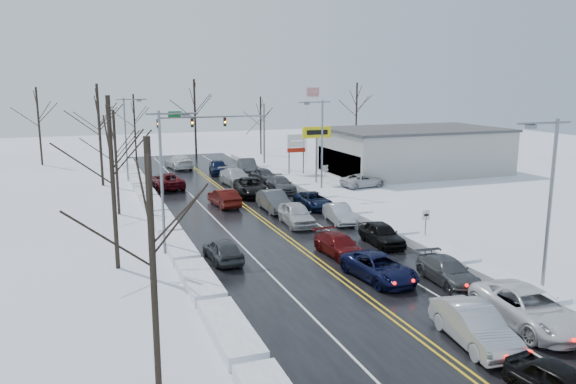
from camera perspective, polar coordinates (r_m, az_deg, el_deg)
name	(u,v)px	position (r m, az deg, el deg)	size (l,w,h in m)	color
ground	(271,226)	(42.39, -1.71, -3.49)	(160.00, 160.00, 0.00)	white
road_surface	(263,220)	(44.23, -2.53, -2.87)	(14.00, 84.00, 0.01)	black
snow_bank_left	(166,229)	(42.62, -12.33, -3.67)	(1.64, 72.00, 0.59)	white
snow_bank_right	(350,212)	(47.03, 6.32, -2.07)	(1.64, 72.00, 0.59)	white
traffic_signal_mast	(225,125)	(69.07, -6.47, 6.77)	(13.28, 0.39, 8.00)	slate
tires_plus_sign	(317,136)	(59.98, 2.93, 5.69)	(3.20, 0.34, 6.00)	slate
used_vehicles_sign	(296,146)	(65.69, 0.85, 4.72)	(2.20, 0.22, 4.65)	slate
speed_limit_sign	(426,220)	(38.56, 13.83, -2.81)	(0.55, 0.09, 2.35)	slate
flagpole	(308,118)	(74.58, 2.00, 7.51)	(1.87, 1.20, 10.00)	silver
dealership_building	(414,150)	(68.33, 12.71, 4.14)	(20.40, 12.40, 5.30)	#A4A49F
streetlight_se	(548,194)	(30.33, 24.88, -0.21)	(3.20, 0.25, 9.00)	slate
streetlight_ne	(320,139)	(53.60, 3.29, 5.37)	(3.20, 0.25, 9.00)	slate
streetlight_sw	(165,171)	(35.62, -12.42, 2.14)	(3.20, 0.25, 9.00)	slate
streetlight_nw	(127,132)	(63.29, -16.00, 5.86)	(3.20, 0.25, 9.00)	slate
tree_left_a	(150,216)	(19.51, -13.80, -2.42)	(3.60, 3.60, 9.00)	#2D231C
tree_left_b	(111,149)	(33.13, -17.56, 4.14)	(4.00, 4.00, 10.00)	#2D231C
tree_left_c	(115,142)	(47.19, -17.17, 4.86)	(3.40, 3.40, 8.50)	#2D231C
tree_left_d	(99,115)	(61.00, -18.69, 7.42)	(4.20, 4.20, 10.50)	#2D231C
tree_left_e	(99,115)	(73.03, -18.66, 7.41)	(3.80, 3.80, 9.50)	#2D231C
tree_far_a	(38,111)	(79.13, -24.08, 7.53)	(4.00, 4.00, 10.00)	#2D231C
tree_far_b	(134,114)	(80.31, -15.37, 7.65)	(3.60, 3.60, 9.00)	#2D231C
tree_far_c	(195,103)	(79.37, -9.46, 8.86)	(4.40, 4.40, 11.00)	#2D231C
tree_far_d	(261,114)	(83.37, -2.80, 7.91)	(3.40, 3.40, 8.50)	#2D231C
tree_far_e	(357,103)	(89.86, 6.99, 8.97)	(4.20, 4.20, 10.50)	#2D231C
queued_car_1	(473,344)	(25.47, 18.30, -14.42)	(1.72, 4.93, 1.62)	#ACAFB4
queued_car_2	(379,280)	(31.73, 9.20, -8.77)	(2.35, 5.10, 1.42)	black
queued_car_3	(339,256)	(35.58, 5.24, -6.45)	(1.88, 4.62, 1.34)	#520B0C
queued_car_4	(296,225)	(42.78, 0.86, -3.35)	(1.97, 4.91, 1.67)	silver
queued_car_5	(274,211)	(47.37, -1.42, -1.91)	(1.78, 5.09, 1.68)	#46494C
queued_car_6	(251,195)	(53.76, -3.78, -0.34)	(2.77, 6.00, 1.67)	black
queued_car_7	(236,185)	(59.09, -5.30, 0.69)	(2.36, 5.82, 1.69)	#AEB0B6
queued_car_8	(218,174)	(66.46, -7.07, 1.83)	(1.97, 4.89, 1.67)	#0B1432
queued_car_10	(528,325)	(28.01, 23.16, -12.36)	(2.75, 5.97, 1.66)	white
queued_car_11	(447,283)	(32.03, 15.87, -8.88)	(1.88, 4.62, 1.34)	#414446
queued_car_12	(381,245)	(38.24, 9.46, -5.29)	(1.76, 4.39, 1.49)	black
queued_car_13	(339,222)	(43.64, 5.24, -3.10)	(1.50, 4.31, 1.42)	#AFB3B7
queued_car_14	(313,208)	(48.47, 2.58, -1.62)	(2.22, 4.81, 1.34)	black
queued_car_15	(280,192)	(55.37, -0.77, 0.02)	(2.07, 5.08, 1.48)	#434548
queued_car_16	(264,181)	(61.13, -2.42, 1.08)	(1.72, 4.28, 1.46)	#3C3F41
queued_car_17	(248,172)	(67.21, -4.13, 1.99)	(1.76, 5.03, 1.66)	#3C3F41
oncoming_car_0	(224,206)	(49.38, -6.49, -1.44)	(1.63, 4.67, 1.54)	#4E0F0A
oncoming_car_1	(167,188)	(58.41, -12.18, 0.36)	(2.70, 5.86, 1.63)	#4A090F
oncoming_car_2	(179,169)	(71.32, -10.99, 2.35)	(2.40, 5.90, 1.71)	white
oncoming_car_3	(223,261)	(34.62, -6.62, -6.98)	(1.69, 4.20, 1.43)	#393C3E
parked_car_0	(363,187)	(58.44, 7.67, 0.52)	(2.24, 4.86, 1.35)	silver
parked_car_1	(367,177)	(64.28, 7.99, 1.48)	(2.36, 5.82, 1.69)	#45090D
parked_car_2	(328,171)	(68.68, 4.11, 2.19)	(1.96, 4.88, 1.66)	white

